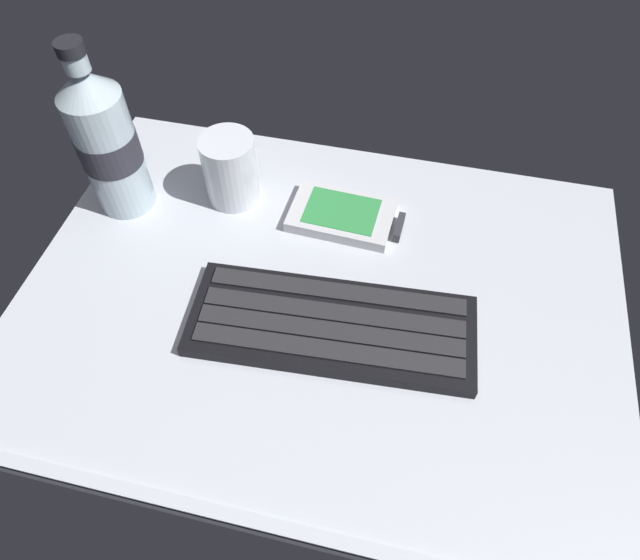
# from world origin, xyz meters

# --- Properties ---
(ground_plane) EXTENTS (0.64, 0.48, 0.03)m
(ground_plane) POSITION_xyz_m (0.00, -0.00, -0.01)
(ground_plane) COLOR silver
(keyboard) EXTENTS (0.30, 0.13, 0.02)m
(keyboard) POSITION_xyz_m (0.02, -0.04, 0.01)
(keyboard) COLOR black
(keyboard) RESTS_ON ground_plane
(handheld_device) EXTENTS (0.13, 0.08, 0.02)m
(handheld_device) POSITION_xyz_m (0.01, 0.11, 0.01)
(handheld_device) COLOR silver
(handheld_device) RESTS_ON ground_plane
(juice_cup) EXTENTS (0.06, 0.06, 0.09)m
(juice_cup) POSITION_xyz_m (-0.14, 0.12, 0.04)
(juice_cup) COLOR silver
(juice_cup) RESTS_ON ground_plane
(water_bottle) EXTENTS (0.07, 0.07, 0.21)m
(water_bottle) POSITION_xyz_m (-0.26, 0.09, 0.09)
(water_bottle) COLOR silver
(water_bottle) RESTS_ON ground_plane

